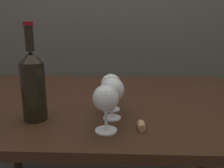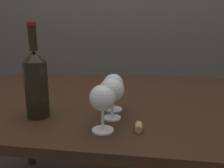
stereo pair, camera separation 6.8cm
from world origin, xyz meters
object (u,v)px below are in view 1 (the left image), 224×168
wine_glass_rose (112,91)px  wine_bottle (33,84)px  cork (141,126)px  wine_glass_white (106,99)px  wine_glass_pinot (111,85)px

wine_glass_rose → wine_bottle: 0.26m
cork → wine_bottle: bearing=169.7°
wine_glass_white → wine_bottle: bearing=161.5°
wine_glass_rose → wine_glass_pinot: wine_glass_rose is taller
wine_glass_pinot → cork: wine_glass_pinot is taller
wine_glass_white → cork: (0.10, 0.02, -0.09)m
wine_glass_pinot → wine_bottle: (-0.25, -0.10, 0.02)m
cork → wine_glass_pinot: bearing=121.0°
wine_glass_rose → wine_bottle: size_ratio=0.45×
wine_bottle → cork: wine_bottle is taller
wine_glass_rose → wine_bottle: wine_bottle is taller
wine_glass_white → wine_glass_pinot: bearing=88.1°
wine_glass_pinot → cork: 0.21m
wine_glass_rose → wine_glass_pinot: 0.08m
wine_glass_white → wine_glass_rose: size_ratio=0.99×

